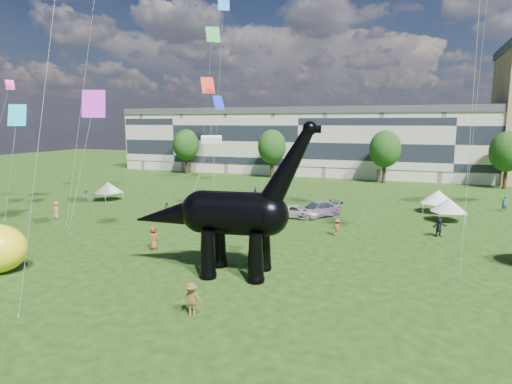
% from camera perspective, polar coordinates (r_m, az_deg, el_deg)
% --- Properties ---
extents(ground, '(220.00, 220.00, 0.00)m').
position_cam_1_polar(ground, '(27.36, -9.75, -12.75)').
color(ground, '#16330C').
rests_on(ground, ground).
extents(terrace_row, '(78.00, 11.00, 12.00)m').
position_cam_1_polar(terrace_row, '(86.50, 6.57, 6.43)').
color(terrace_row, beige).
rests_on(terrace_row, ground).
extents(tree_far_left, '(5.20, 5.20, 9.44)m').
position_cam_1_polar(tree_far_left, '(86.38, -9.34, 6.56)').
color(tree_far_left, '#382314').
rests_on(tree_far_left, ground).
extents(tree_mid_left, '(5.20, 5.20, 9.44)m').
position_cam_1_polar(tree_mid_left, '(78.97, 2.13, 6.43)').
color(tree_mid_left, '#382314').
rests_on(tree_mid_left, ground).
extents(tree_mid_right, '(5.20, 5.20, 9.44)m').
position_cam_1_polar(tree_mid_right, '(75.07, 16.84, 5.89)').
color(tree_mid_right, '#382314').
rests_on(tree_mid_right, ground).
extents(tree_far_right, '(5.20, 5.20, 9.44)m').
position_cam_1_polar(tree_far_right, '(76.01, 30.55, 5.05)').
color(tree_far_right, '#382314').
rests_on(tree_far_right, ground).
extents(dinosaur_sculpture, '(13.12, 4.10, 10.68)m').
position_cam_1_polar(dinosaur_sculpture, '(28.74, -3.78, -3.14)').
color(dinosaur_sculpture, black).
rests_on(dinosaur_sculpture, ground).
extents(car_silver, '(2.14, 4.11, 1.34)m').
position_cam_1_polar(car_silver, '(51.64, -5.25, -1.40)').
color(car_silver, '#B0B0B5').
rests_on(car_silver, ground).
extents(car_grey, '(4.93, 2.86, 1.54)m').
position_cam_1_polar(car_grey, '(53.58, -4.92, -0.90)').
color(car_grey, gray).
rests_on(car_grey, ground).
extents(car_white, '(4.94, 2.47, 1.34)m').
position_cam_1_polar(car_white, '(46.40, 5.49, -2.62)').
color(car_white, silver).
rests_on(car_white, ground).
extents(car_dark, '(5.45, 5.70, 1.63)m').
position_cam_1_polar(car_dark, '(47.11, 8.14, -2.31)').
color(car_dark, '#595960').
rests_on(car_dark, ground).
extents(gazebo_near, '(4.41, 4.41, 2.44)m').
position_cam_1_polar(gazebo_near, '(48.57, 24.28, -1.62)').
color(gazebo_near, silver).
rests_on(gazebo_near, ground).
extents(gazebo_far, '(4.19, 4.19, 2.61)m').
position_cam_1_polar(gazebo_far, '(52.78, 23.11, -0.60)').
color(gazebo_far, white).
rests_on(gazebo_far, ground).
extents(gazebo_left, '(4.41, 4.41, 2.46)m').
position_cam_1_polar(gazebo_left, '(59.65, -19.13, 0.59)').
color(gazebo_left, silver).
rests_on(gazebo_left, ground).
extents(visitors, '(50.16, 37.48, 1.89)m').
position_cam_1_polar(visitors, '(40.31, -1.74, -4.09)').
color(visitors, '#92919F').
rests_on(visitors, ground).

